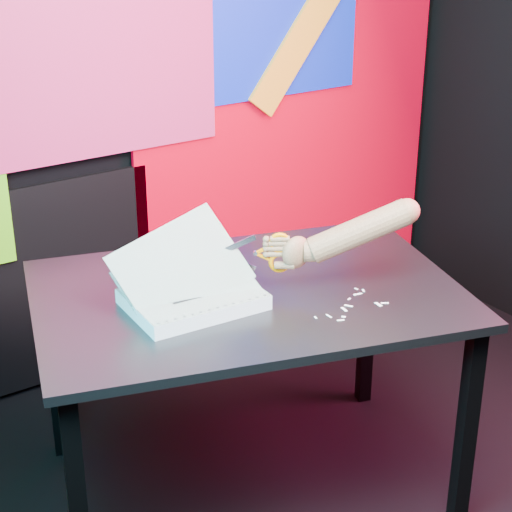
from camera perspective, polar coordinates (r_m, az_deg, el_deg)
room at (r=2.30m, az=11.56°, el=8.70°), size 3.01×3.01×2.71m
backdrop at (r=3.57m, az=-5.20°, el=7.74°), size 2.88×0.05×2.08m
work_table at (r=2.72m, az=-0.59°, el=-3.80°), size 1.53×1.23×0.75m
printout_stack at (r=2.59m, az=-4.25°, el=-2.77°), size 0.43×0.31×0.29m
scissors at (r=2.63m, az=1.24°, el=0.21°), size 0.20×0.13×0.13m
hand_forearm at (r=2.63m, az=6.21°, el=1.44°), size 0.41×0.28×0.22m
paper_clippings at (r=2.61m, az=6.62°, el=-3.27°), size 0.25×0.15×0.00m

